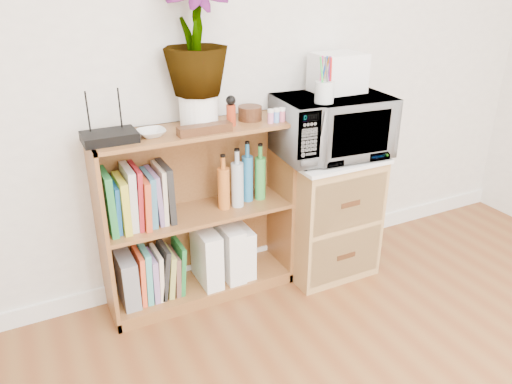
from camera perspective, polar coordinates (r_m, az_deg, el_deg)
skirting_board at (r=3.06m, az=-0.98°, el=-7.45°), size 4.00×0.02×0.10m
bookshelf at (r=2.62m, az=-6.62°, el=-2.74°), size 1.00×0.30×0.95m
wicker_unit at (r=2.93m, az=7.91°, el=-2.51°), size 0.50×0.45×0.70m
microwave at (r=2.72m, az=8.66°, el=7.44°), size 0.62×0.44×0.32m
pen_cup at (r=2.54m, az=7.83°, el=11.25°), size 0.10×0.10×0.11m
small_appliance at (r=2.77m, az=9.32°, el=13.32°), size 0.26×0.21×0.20m
router at (r=2.32m, az=-16.41°, el=6.06°), size 0.24×0.16×0.04m
white_bowl at (r=2.35m, az=-11.87°, el=6.62°), size 0.13×0.13×0.03m
plant_pot at (r=2.45m, az=-6.55°, el=9.24°), size 0.19×0.19×0.16m
potted_plant at (r=2.39m, az=-6.97°, el=17.40°), size 0.30×0.30×0.54m
trinket_box at (r=2.35m, az=-5.88°, el=7.16°), size 0.26×0.06×0.04m
kokeshi_doll at (r=2.46m, az=-2.86°, el=8.75°), size 0.05×0.05×0.10m
wooden_bowl at (r=2.56m, az=-0.70°, el=9.01°), size 0.12×0.12×0.07m
paint_jars at (r=2.52m, az=2.35°, el=8.57°), size 0.11×0.04×0.06m
file_box at (r=2.67m, az=-14.52°, el=-9.65°), size 0.08×0.21×0.27m
magazine_holder_left at (r=2.74m, az=-5.66°, el=-7.31°), size 0.10×0.25×0.31m
magazine_holder_mid at (r=2.78m, az=-3.10°, el=-6.69°), size 0.10×0.25×0.31m
magazine_holder_right at (r=2.82m, az=-1.80°, el=-6.62°), size 0.09×0.23×0.29m
cookbooks at (r=2.48m, az=-13.36°, el=-0.74°), size 0.32×0.20×0.31m
liquor_bottles at (r=2.63m, az=-1.72°, el=1.80°), size 0.29×0.07×0.32m
lower_books at (r=2.70m, az=-11.08°, el=-8.92°), size 0.25×0.19×0.29m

